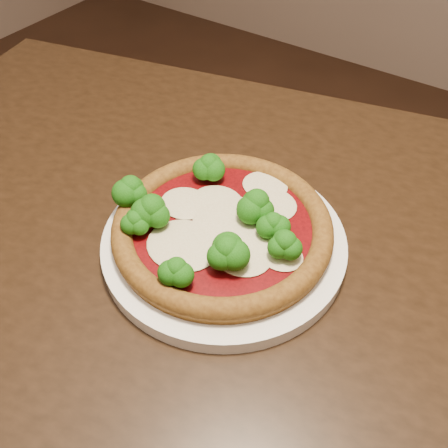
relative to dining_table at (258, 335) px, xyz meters
The scene contains 3 objects.
dining_table is the anchor object (origin of this frame).
plate 0.13m from the dining_table, 157.03° to the left, with size 0.29×0.29×0.02m, color white.
pizza 0.15m from the dining_table, 158.90° to the left, with size 0.27×0.26×0.06m.
Camera 1 is at (0.40, -0.25, 1.20)m, focal length 40.00 mm.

